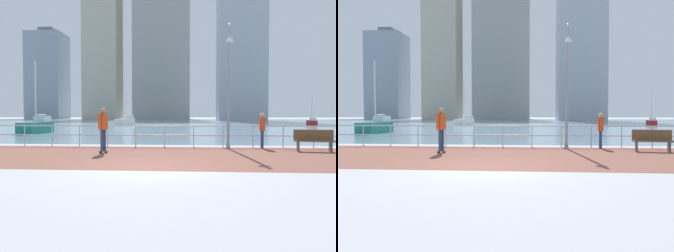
% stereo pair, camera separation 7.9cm
% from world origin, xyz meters
% --- Properties ---
extents(ground, '(220.00, 220.00, 0.00)m').
position_xyz_m(ground, '(0.00, 40.00, 0.00)').
color(ground, '#9E9EA3').
extents(brick_paving, '(28.00, 6.67, 0.01)m').
position_xyz_m(brick_paving, '(0.00, 2.73, 0.00)').
color(brick_paving, brown).
rests_on(brick_paving, ground).
extents(harbor_water, '(180.00, 88.00, 0.00)m').
position_xyz_m(harbor_water, '(0.00, 51.06, 0.00)').
color(harbor_water, '#6B899E').
rests_on(harbor_water, ground).
extents(waterfront_railing, '(25.25, 0.06, 1.05)m').
position_xyz_m(waterfront_railing, '(-0.00, 6.06, 0.72)').
color(waterfront_railing, '#B2BCC1').
rests_on(waterfront_railing, ground).
extents(lamppost, '(0.36, 0.82, 5.67)m').
position_xyz_m(lamppost, '(2.97, 5.31, 3.14)').
color(lamppost, gray).
rests_on(lamppost, ground).
extents(skateboarder, '(0.41, 0.55, 1.84)m').
position_xyz_m(skateboarder, '(-2.27, 3.40, 1.11)').
color(skateboarder, black).
rests_on(skateboarder, ground).
extents(bystander, '(0.29, 0.56, 1.64)m').
position_xyz_m(bystander, '(4.56, 5.71, 0.96)').
color(bystander, navy).
rests_on(bystander, ground).
extents(park_bench, '(1.65, 0.67, 0.92)m').
position_xyz_m(park_bench, '(6.48, 4.61, 0.48)').
color(park_bench, brown).
rests_on(park_bench, ground).
extents(sailboat_white, '(2.19, 4.51, 6.08)m').
position_xyz_m(sailboat_white, '(-8.34, 37.17, 0.58)').
color(sailboat_white, white).
rests_on(sailboat_white, ground).
extents(sailboat_ivory, '(1.55, 3.35, 4.53)m').
position_xyz_m(sailboat_ivory, '(18.40, 38.15, 0.43)').
color(sailboat_ivory, '#B21E1E').
rests_on(sailboat_ivory, ground).
extents(sailboat_red, '(1.46, 4.33, 6.03)m').
position_xyz_m(sailboat_red, '(-11.63, 16.71, 0.58)').
color(sailboat_red, '#197266').
rests_on(sailboat_red, ground).
extents(tower_slate, '(12.35, 11.49, 32.36)m').
position_xyz_m(tower_slate, '(-50.52, 104.32, 15.35)').
color(tower_slate, '#8493A3').
rests_on(tower_slate, ground).
extents(tower_brick, '(17.92, 13.50, 46.40)m').
position_xyz_m(tower_brick, '(-8.35, 97.33, 22.36)').
color(tower_brick, '#939993').
rests_on(tower_brick, ground).
extents(tower_steel, '(11.03, 10.51, 44.93)m').
position_xyz_m(tower_steel, '(-27.61, 94.89, 21.63)').
color(tower_steel, '#B2AD99').
rests_on(tower_steel, ground).
extents(tower_glass, '(11.78, 11.08, 38.96)m').
position_xyz_m(tower_glass, '(13.85, 76.08, 18.65)').
color(tower_glass, '#A3A8B2').
rests_on(tower_glass, ground).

